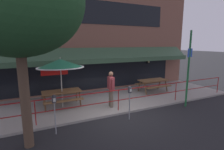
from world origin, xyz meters
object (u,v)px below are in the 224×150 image
Objects in this scene: patio_umbrella_left at (60,64)px; parking_meter_far at (130,93)px; pedestrian_walking at (111,87)px; picnic_table_centre at (153,82)px; picnic_table_left at (62,94)px; parking_meter_near at (54,102)px; street_sign_pole at (188,69)px.

parking_meter_far is (2.29, -2.42, -1.03)m from patio_umbrella_left.
pedestrian_walking is at bearing 96.68° from parking_meter_far.
picnic_table_centre is 3.76m from pedestrian_walking.
picnic_table_centre is at bearing 20.27° from pedestrian_walking.
pedestrian_walking is 1.45m from parking_meter_far.
pedestrian_walking reaches higher than picnic_table_left.
parking_meter_far is at bearing -46.59° from patio_umbrella_left.
picnic_table_left is 5.63m from picnic_table_centre.
patio_umbrella_left is 1.67× the size of parking_meter_far.
picnic_table_centre is 1.27× the size of parking_meter_far.
street_sign_pole reaches higher than parking_meter_near.
pedestrian_walking reaches higher than parking_meter_far.
pedestrian_walking is 3.07m from parking_meter_near.
picnic_table_left is 2.39m from pedestrian_walking.
street_sign_pole is (-0.02, -2.63, 1.20)m from picnic_table_centre.
patio_umbrella_left is at bearing 157.60° from street_sign_pole.
street_sign_pole is (5.61, -2.31, -0.27)m from patio_umbrella_left.
picnic_table_left and picnic_table_centre have the same top height.
street_sign_pole is at bearing -22.40° from patio_umbrella_left.
parking_meter_near reaches higher than picnic_table_left.
picnic_table_left is 1.27× the size of parking_meter_far.
patio_umbrella_left is at bearing 133.41° from parking_meter_far.
picnic_table_left is 1.05× the size of pedestrian_walking.
picnic_table_centre is 0.76× the size of patio_umbrella_left.
patio_umbrella_left is 2.59m from pedestrian_walking.
parking_meter_far reaches higher than picnic_table_left.
picnic_table_centre is at bearing 3.23° from patio_umbrella_left.
pedestrian_walking is at bearing -159.73° from picnic_table_centre.
picnic_table_centre is 2.89m from street_sign_pole.
pedestrian_walking is at bearing -24.80° from patio_umbrella_left.
street_sign_pole is (3.32, 0.10, 0.76)m from parking_meter_far.
picnic_table_left is 0.49× the size of street_sign_pole.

